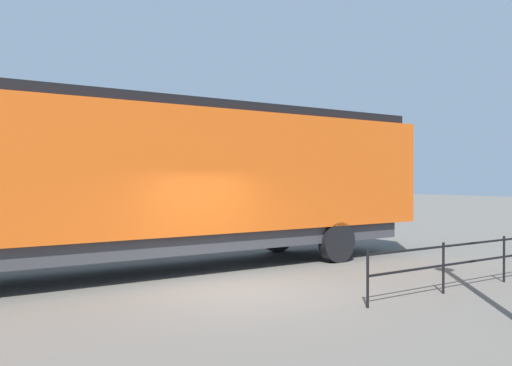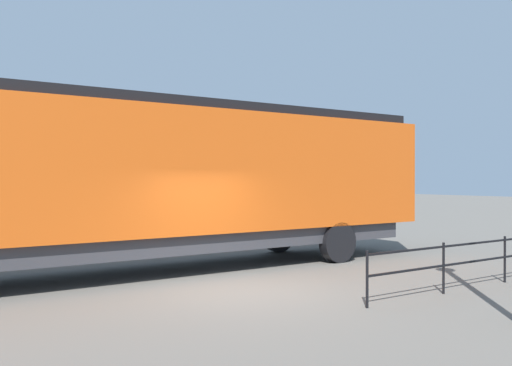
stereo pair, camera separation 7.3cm
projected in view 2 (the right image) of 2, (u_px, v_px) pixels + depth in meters
ground_plane at (241, 291)px, 11.31m from camera, size 120.00×120.00×0.00m
locomotive at (155, 177)px, 13.61m from camera, size 3.00×16.65×4.16m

